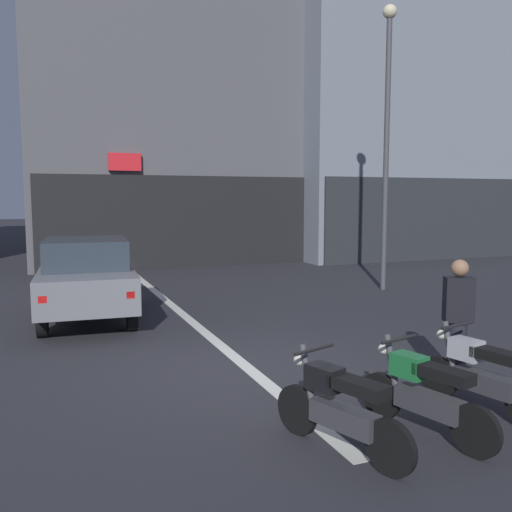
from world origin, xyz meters
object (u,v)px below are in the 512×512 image
person_by_motorcycles (458,322)px  motorcycle_green_row_left_mid (424,393)px  car_grey_crossing_near (86,276)px  motorcycle_silver_row_centre (480,374)px  motorcycle_black_row_leftmost (339,407)px  street_lamp (387,121)px

person_by_motorcycles → motorcycle_green_row_left_mid: bearing=-142.2°
car_grey_crossing_near → motorcycle_silver_row_centre: car_grey_crossing_near is taller
car_grey_crossing_near → motorcycle_black_row_leftmost: 7.20m
person_by_motorcycles → motorcycle_black_row_leftmost: bearing=-155.6°
car_grey_crossing_near → motorcycle_silver_row_centre: 7.70m
car_grey_crossing_near → motorcycle_green_row_left_mid: 7.50m
car_grey_crossing_near → motorcycle_black_row_leftmost: size_ratio=2.64×
street_lamp → motorcycle_silver_row_centre: 9.31m
street_lamp → motorcycle_green_row_left_mid: street_lamp is taller
street_lamp → car_grey_crossing_near: bearing=-173.9°
motorcycle_silver_row_centre → person_by_motorcycles: (0.38, 0.80, 0.40)m
motorcycle_silver_row_centre → person_by_motorcycles: size_ratio=0.99×
car_grey_crossing_near → motorcycle_green_row_left_mid: car_grey_crossing_near is taller
car_grey_crossing_near → motorcycle_black_row_leftmost: (1.80, -6.96, -0.43)m
car_grey_crossing_near → motorcycle_green_row_left_mid: size_ratio=2.58×
motorcycle_green_row_left_mid → car_grey_crossing_near: bearing=111.9°
person_by_motorcycles → car_grey_crossing_near: bearing=125.4°
street_lamp → motorcycle_green_row_left_mid: 9.98m
motorcycle_black_row_leftmost → motorcycle_green_row_left_mid: bearing=0.5°
motorcycle_green_row_left_mid → person_by_motorcycles: (1.38, 1.07, 0.40)m
motorcycle_black_row_leftmost → person_by_motorcycles: person_by_motorcycles is taller
street_lamp → motorcycle_silver_row_centre: size_ratio=4.45×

